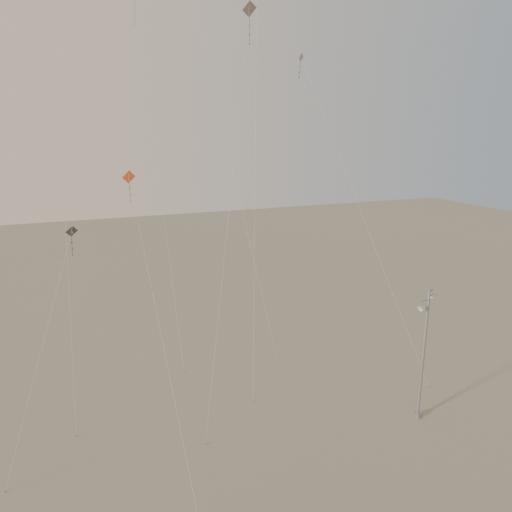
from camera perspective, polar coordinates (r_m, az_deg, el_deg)
name	(u,v)px	position (r m, az deg, el deg)	size (l,w,h in m)	color
ground	(286,460)	(29.21, 3.50, -22.25)	(160.00, 160.00, 0.00)	gray
street_lamp	(423,350)	(32.03, 18.58, -10.19)	(1.54, 0.88, 8.42)	#9A9CA2
kite_1	(241,90)	(31.53, -1.68, 18.46)	(5.80, 7.16, 24.87)	#332E2A
kite_3	(141,239)	(27.74, -12.98, 1.91)	(0.89, 12.43, 15.10)	#9A3216
kite_4	(335,146)	(35.95, 9.00, 12.32)	(6.18, 9.22, 22.50)	#332E2A
kite_5	(201,33)	(46.57, -6.29, 24.05)	(2.55, 16.16, 32.88)	#9C491A
kite_6	(56,292)	(26.92, -21.84, -3.89)	(4.60, 2.42, 12.70)	#332E2A
kite_7	(144,61)	(43.31, -12.72, 20.87)	(1.00, 11.93, 28.44)	#9A3216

